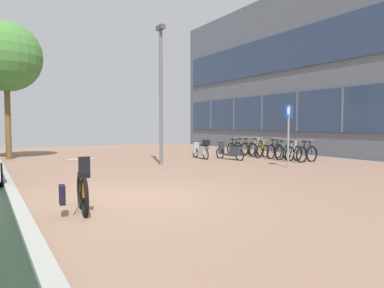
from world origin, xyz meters
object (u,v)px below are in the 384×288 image
bicycle_rack_03 (275,151)px  street_tree (6,57)px  bicycle_rack_04 (262,151)px  bicycle_rack_00 (307,154)px  bicycle_rack_05 (257,149)px  bicycle_foreground (81,191)px  bicycle_rack_07 (241,148)px  bicycle_rack_08 (234,148)px  parking_sign (289,129)px  scooter_near (202,150)px  lamp_post (161,88)px  scooter_mid (232,151)px  bicycle_rack_01 (294,153)px  bicycle_rack_02 (283,152)px  bicycle_rack_06 (248,149)px

bicycle_rack_03 → street_tree: street_tree is taller
bicycle_rack_04 → bicycle_rack_00: bearing=-84.6°
bicycle_rack_00 → bicycle_rack_04: bearing=95.4°
bicycle_rack_05 → bicycle_rack_00: bearing=-89.7°
bicycle_foreground → bicycle_rack_07: 13.47m
bicycle_rack_08 → bicycle_rack_07: bearing=-90.3°
bicycle_rack_03 → parking_sign: bearing=-126.7°
bicycle_rack_05 → scooter_near: size_ratio=0.83×
lamp_post → bicycle_rack_04: bearing=0.7°
bicycle_rack_00 → bicycle_rack_04: size_ratio=1.13×
scooter_mid → street_tree: (-8.95, 5.71, 4.43)m
street_tree → parking_sign: bearing=-45.6°
bicycle_foreground → bicycle_rack_07: (10.66, 8.24, -0.05)m
scooter_near → street_tree: 10.21m
bicycle_foreground → bicycle_rack_01: size_ratio=1.05×
parking_sign → bicycle_foreground: bearing=-161.8°
bicycle_rack_08 → scooter_near: bearing=-154.2°
bicycle_rack_05 → bicycle_foreground: bearing=-146.8°
bicycle_rack_01 → scooter_near: (-3.01, 2.99, 0.09)m
bicycle_rack_01 → scooter_near: bearing=135.1°
bicycle_rack_01 → scooter_mid: (-2.05, 1.88, 0.04)m
bicycle_foreground → bicycle_rack_05: size_ratio=1.00×
bicycle_rack_00 → bicycle_rack_08: size_ratio=1.12×
bicycle_rack_05 → bicycle_rack_01: bearing=-92.4°
bicycle_foreground → bicycle_rack_02: bicycle_foreground is taller
bicycle_rack_02 → scooter_mid: (-2.08, 1.23, 0.04)m
bicycle_rack_03 → parking_sign: 3.74m
bicycle_rack_01 → bicycle_rack_04: bearing=93.5°
bicycle_rack_07 → scooter_near: bicycle_rack_07 is taller
lamp_post → bicycle_rack_03: bearing=-5.6°
bicycle_rack_02 → bicycle_rack_00: bearing=-85.5°
bicycle_rack_00 → parking_sign: 2.60m
bicycle_rack_00 → bicycle_rack_02: 1.30m
parking_sign → bicycle_rack_07: bearing=68.2°
bicycle_rack_00 → bicycle_rack_08: 5.17m
bicycle_rack_08 → parking_sign: size_ratio=0.53×
bicycle_rack_06 → bicycle_rack_00: bearing=-89.0°
bicycle_rack_03 → bicycle_rack_04: (-0.23, 0.65, -0.03)m
bicycle_rack_07 → parking_sign: 5.97m
bicycle_rack_08 → parking_sign: (-2.18, -6.09, 1.16)m
bicycle_rack_00 → lamp_post: bearing=156.9°
bicycle_rack_06 → scooter_mid: (-2.11, -1.35, 0.04)m
bicycle_rack_04 → bicycle_rack_03: bearing=-70.7°
bicycle_foreground → bicycle_rack_00: 11.26m
bicycle_rack_04 → scooter_near: bearing=159.9°
bicycle_rack_07 → lamp_post: bearing=-161.2°
bicycle_rack_08 → parking_sign: 6.57m
bicycle_rack_08 → scooter_near: 3.51m
bicycle_foreground → bicycle_rack_00: size_ratio=0.99×
bicycle_rack_05 → street_tree: bearing=155.7°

